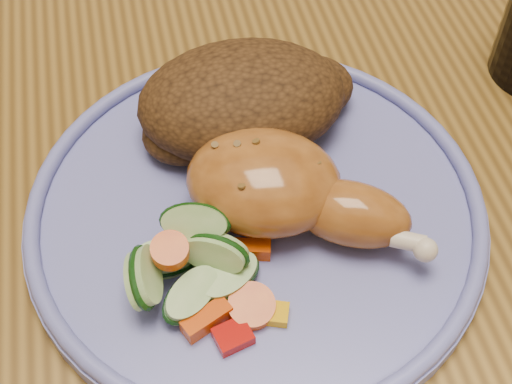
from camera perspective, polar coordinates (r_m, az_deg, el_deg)
dining_table at (r=0.60m, az=-0.61°, el=3.48°), size 0.90×1.40×0.75m
plate at (r=0.45m, az=0.00°, el=-1.67°), size 0.29×0.29×0.01m
plate_rim at (r=0.44m, az=0.00°, el=-0.81°), size 0.28×0.28×0.01m
chicken_leg at (r=0.42m, az=2.30°, el=0.22°), size 0.14×0.12×0.05m
rice_pilaf at (r=0.47m, az=-0.80°, el=7.31°), size 0.15×0.10×0.06m
vegetable_pile at (r=0.40m, az=-5.03°, el=-6.00°), size 0.09×0.09×0.05m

